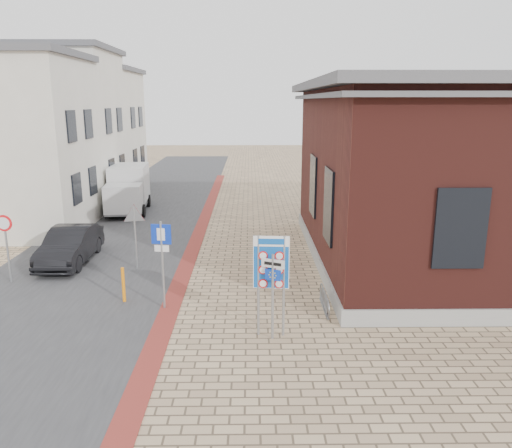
# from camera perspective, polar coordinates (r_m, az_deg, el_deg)

# --- Properties ---
(ground) EXTENTS (120.00, 120.00, 0.00)m
(ground) POSITION_cam_1_polar(r_m,az_deg,el_deg) (13.22, -2.52, -13.53)
(ground) COLOR tan
(ground) RESTS_ON ground
(road_strip) EXTENTS (7.00, 60.00, 0.02)m
(road_strip) POSITION_cam_1_polar(r_m,az_deg,el_deg) (28.04, -12.89, 1.01)
(road_strip) COLOR #38383A
(road_strip) RESTS_ON ground
(curb_strip) EXTENTS (0.60, 40.00, 0.02)m
(curb_strip) POSITION_cam_1_polar(r_m,az_deg,el_deg) (22.69, -6.82, -1.74)
(curb_strip) COLOR maroon
(curb_strip) RESTS_ON ground
(brick_building) EXTENTS (13.00, 13.00, 6.80)m
(brick_building) POSITION_cam_1_polar(r_m,az_deg,el_deg) (20.76, 23.79, 5.51)
(brick_building) COLOR gray
(brick_building) RESTS_ON ground
(townhouse_near) EXTENTS (7.40, 6.40, 8.30)m
(townhouse_near) POSITION_cam_1_polar(r_m,az_deg,el_deg) (26.40, -26.63, 8.26)
(townhouse_near) COLOR beige
(townhouse_near) RESTS_ON ground
(townhouse_mid) EXTENTS (7.40, 6.40, 9.10)m
(townhouse_mid) POSITION_cam_1_polar(r_m,az_deg,el_deg) (31.88, -22.06, 10.15)
(townhouse_mid) COLOR beige
(townhouse_mid) RESTS_ON ground
(townhouse_far) EXTENTS (7.40, 6.40, 8.30)m
(townhouse_far) POSITION_cam_1_polar(r_m,az_deg,el_deg) (37.56, -18.72, 10.22)
(townhouse_far) COLOR beige
(townhouse_far) RESTS_ON ground
(bike_rack) EXTENTS (0.08, 1.80, 0.60)m
(bike_rack) POSITION_cam_1_polar(r_m,az_deg,el_deg) (15.26, 7.84, -8.68)
(bike_rack) COLOR slate
(bike_rack) RESTS_ON ground
(sedan) EXTENTS (1.49, 4.19, 1.38)m
(sedan) POSITION_cam_1_polar(r_m,az_deg,el_deg) (20.46, -20.47, -2.31)
(sedan) COLOR black
(sedan) RESTS_ON ground
(box_truck) EXTENTS (2.43, 5.02, 2.54)m
(box_truck) POSITION_cam_1_polar(r_m,az_deg,el_deg) (28.91, -14.41, 3.93)
(box_truck) COLOR slate
(box_truck) RESTS_ON ground
(border_sign) EXTENTS (0.94, 0.12, 2.75)m
(border_sign) POSITION_cam_1_polar(r_m,az_deg,el_deg) (12.92, 1.75, -4.69)
(border_sign) COLOR gray
(border_sign) RESTS_ON ground
(essen_sign) EXTENTS (0.59, 0.28, 2.32)m
(essen_sign) POSITION_cam_1_polar(r_m,az_deg,el_deg) (12.88, 1.93, -6.84)
(essen_sign) COLOR gray
(essen_sign) RESTS_ON ground
(parking_sign) EXTENTS (0.59, 0.13, 2.70)m
(parking_sign) POSITION_cam_1_polar(r_m,az_deg,el_deg) (14.88, -10.71, -2.88)
(parking_sign) COLOR gray
(parking_sign) RESTS_ON ground
(yield_sign) EXTENTS (0.85, 0.21, 2.42)m
(yield_sign) POSITION_cam_1_polar(r_m,az_deg,el_deg) (18.71, -13.73, 0.37)
(yield_sign) COLOR gray
(yield_sign) RESTS_ON ground
(speed_sign) EXTENTS (0.56, 0.07, 2.39)m
(speed_sign) POSITION_cam_1_polar(r_m,az_deg,el_deg) (18.83, -26.67, -1.40)
(speed_sign) COLOR gray
(speed_sign) RESTS_ON ground
(bollard) EXTENTS (0.13, 0.13, 1.12)m
(bollard) POSITION_cam_1_polar(r_m,az_deg,el_deg) (16.04, -14.91, -6.74)
(bollard) COLOR orange
(bollard) RESTS_ON ground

